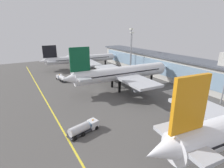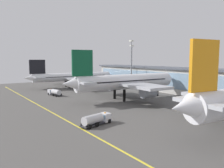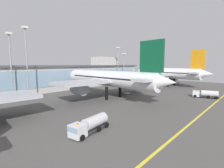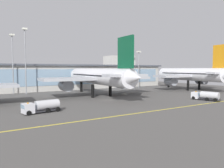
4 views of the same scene
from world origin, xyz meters
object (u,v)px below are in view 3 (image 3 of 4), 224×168
baggage_tug_near (205,94)px  apron_light_mast_far_east (26,53)px  fuel_tanker_truck (89,125)px  airliner_near_right (108,79)px  apron_light_mast_centre (10,56)px  apron_light_mast_east (118,60)px  airliner_far_right (167,73)px  apron_light_mast_west (124,64)px

baggage_tug_near → apron_light_mast_far_east: apron_light_mast_far_east is taller
fuel_tanker_truck → baggage_tug_near: (51.10, -7.79, 0.00)m
airliner_near_right → baggage_tug_near: size_ratio=5.83×
apron_light_mast_centre → apron_light_mast_far_east: bearing=-42.3°
baggage_tug_near → apron_light_mast_east: (8.48, 50.88, 13.81)m
baggage_tug_near → airliner_far_right: bearing=-57.8°
apron_light_mast_west → apron_light_mast_centre: size_ratio=0.82×
fuel_tanker_truck → baggage_tug_near: bearing=163.3°
apron_light_mast_west → airliner_near_right: bearing=-150.2°
apron_light_mast_centre → airliner_far_right: bearing=-19.3°
airliner_near_right → apron_light_mast_east: 40.63m
baggage_tug_near → apron_light_mast_west: 52.61m
airliner_far_right → apron_light_mast_east: size_ratio=2.12×
fuel_tanker_truck → apron_light_mast_centre: 47.21m
airliner_far_right → apron_light_mast_far_east: size_ratio=1.88×
apron_light_mast_far_east → fuel_tanker_truck: bearing=-96.9°
apron_light_mast_east → apron_light_mast_far_east: bearing=-178.0°
apron_light_mast_far_east → apron_light_mast_centre: bearing=137.7°
fuel_tanker_truck → apron_light_mast_far_east: 44.30m
airliner_far_right → apron_light_mast_east: apron_light_mast_east is taller
apron_light_mast_west → apron_light_mast_east: bearing=163.9°
apron_light_mast_centre → apron_light_mast_far_east: size_ratio=0.92×
airliner_near_right → apron_light_mast_east: bearing=-52.3°
baggage_tug_near → apron_light_mast_far_east: bearing=29.6°
airliner_far_right → apron_light_mast_west: (-12.71, 23.39, 5.90)m
baggage_tug_near → apron_light_mast_far_east: 69.03m
baggage_tug_near → apron_light_mast_west: (12.70, 49.66, 11.84)m
airliner_far_right → apron_light_mast_east: bearing=41.1°
apron_light_mast_west → apron_light_mast_centre: (-62.97, 3.13, 2.45)m
airliner_near_right → apron_light_mast_west: bearing=-56.8°
baggage_tug_near → apron_light_mast_centre: size_ratio=0.39×
airliner_near_right → baggage_tug_near: 37.91m
airliner_near_right → apron_light_mast_west: airliner_near_right is taller
apron_light_mast_west → apron_light_mast_east: apron_light_mast_east is taller
fuel_tanker_truck → apron_light_mast_east: 74.81m
fuel_tanker_truck → apron_light_mast_east: bearing=-152.1°
fuel_tanker_truck → apron_light_mast_west: (63.81, 41.86, 11.84)m
fuel_tanker_truck → apron_light_mast_west: 77.23m
apron_light_mast_far_east → apron_light_mast_west: bearing=0.7°
airliner_near_right → baggage_tug_near: airliner_near_right is taller
airliner_far_right → fuel_tanker_truck: 78.94m
airliner_far_right → apron_light_mast_far_east: apron_light_mast_far_east is taller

